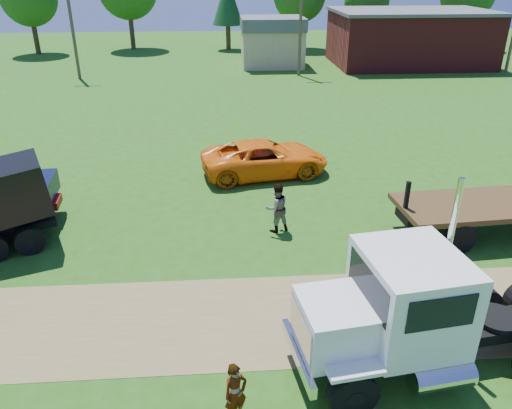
{
  "coord_description": "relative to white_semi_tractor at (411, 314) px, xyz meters",
  "views": [
    {
      "loc": [
        -1.35,
        -11.67,
        9.37
      ],
      "look_at": [
        -0.2,
        4.37,
        1.6
      ],
      "focal_mm": 35.0,
      "sensor_mm": 36.0,
      "label": 1
    }
  ],
  "objects": [
    {
      "name": "brick_building",
      "position": [
        14.88,
        42.18,
        0.98
      ],
      "size": [
        15.4,
        10.4,
        5.3
      ],
      "color": "maroon",
      "rests_on": "ground"
    },
    {
      "name": "spectator_a",
      "position": [
        -4.34,
        -1.33,
        -0.9
      ],
      "size": [
        0.67,
        0.59,
        1.55
      ],
      "primitive_type": "imported",
      "rotation": [
        0.0,
        0.0,
        0.48
      ],
      "color": "#999999",
      "rests_on": "ground"
    },
    {
      "name": "tan_shed",
      "position": [
        0.88,
        42.18,
        0.74
      ],
      "size": [
        6.2,
        5.4,
        4.7
      ],
      "color": "tan",
      "rests_on": "ground"
    },
    {
      "name": "orange_pickup",
      "position": [
        -2.4,
        13.24,
        -0.83
      ],
      "size": [
        6.53,
        3.87,
        1.7
      ],
      "primitive_type": "imported",
      "rotation": [
        0.0,
        0.0,
        1.75
      ],
      "color": "orange",
      "rests_on": "ground"
    },
    {
      "name": "spectator_b",
      "position": [
        -2.45,
        7.48,
        -0.7
      ],
      "size": [
        1.14,
        1.01,
        1.97
      ],
      "primitive_type": "imported",
      "rotation": [
        0.0,
        0.0,
        3.46
      ],
      "color": "#999999",
      "rests_on": "ground"
    },
    {
      "name": "ground",
      "position": [
        -3.12,
        2.18,
        -1.68
      ],
      "size": [
        140.0,
        140.0,
        0.0
      ],
      "primitive_type": "plane",
      "color": "#274A10",
      "rests_on": "ground"
    },
    {
      "name": "dirt_track",
      "position": [
        -3.12,
        2.18,
        -1.67
      ],
      "size": [
        120.0,
        4.2,
        0.01
      ],
      "primitive_type": "cube",
      "color": "brown",
      "rests_on": "ground"
    },
    {
      "name": "white_semi_tractor",
      "position": [
        0.0,
        0.0,
        0.0
      ],
      "size": [
        8.32,
        3.71,
        4.92
      ],
      "rotation": [
        0.0,
        0.0,
        0.14
      ],
      "color": "black",
      "rests_on": "ground"
    },
    {
      "name": "utility_poles",
      "position": [
        2.88,
        37.18,
        3.03
      ],
      "size": [
        42.2,
        0.28,
        9.0
      ],
      "color": "brown",
      "rests_on": "ground"
    }
  ]
}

